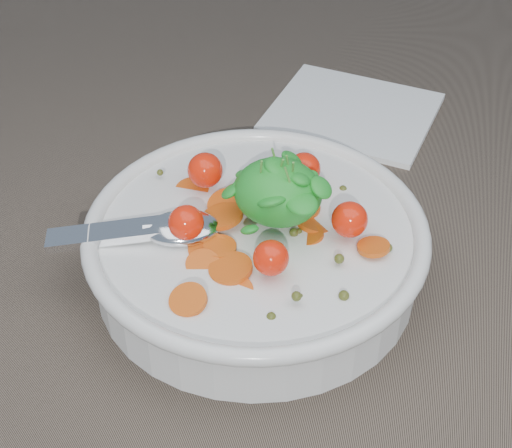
# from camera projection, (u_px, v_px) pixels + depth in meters

# --- Properties ---
(ground) EXTENTS (6.00, 6.00, 0.00)m
(ground) POSITION_uv_depth(u_px,v_px,m) (290.00, 266.00, 0.63)
(ground) COLOR #695A4B
(ground) RESTS_ON ground
(bowl) EXTENTS (0.28, 0.26, 0.11)m
(bowl) POSITION_uv_depth(u_px,v_px,m) (256.00, 246.00, 0.60)
(bowl) COLOR white
(bowl) RESTS_ON ground
(napkin) EXTENTS (0.18, 0.17, 0.01)m
(napkin) POSITION_uv_depth(u_px,v_px,m) (352.00, 113.00, 0.80)
(napkin) COLOR white
(napkin) RESTS_ON ground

